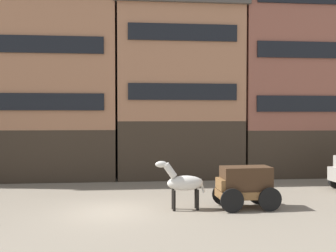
# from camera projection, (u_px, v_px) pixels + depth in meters

# --- Properties ---
(ground_plane) EXTENTS (120.00, 120.00, 0.00)m
(ground_plane) POSITION_uv_depth(u_px,v_px,m) (111.00, 211.00, 16.37)
(ground_plane) COLOR slate
(building_center_left) EXTENTS (9.40, 6.49, 14.97)m
(building_center_left) POSITION_uv_depth(u_px,v_px,m) (56.00, 72.00, 25.91)
(building_center_left) COLOR #33281E
(building_center_left) RESTS_ON ground_plane
(building_center_right) EXTENTS (9.16, 6.49, 12.38)m
(building_center_right) POSITION_uv_depth(u_px,v_px,m) (178.00, 91.00, 26.74)
(building_center_right) COLOR #33281E
(building_center_right) RESTS_ON ground_plane
(building_far_right) EXTENTS (7.68, 6.49, 14.92)m
(building_far_right) POSITION_uv_depth(u_px,v_px,m) (282.00, 75.00, 27.42)
(building_far_right) COLOR #33281E
(building_far_right) RESTS_ON ground_plane
(cargo_wagon) EXTENTS (2.97, 1.64, 1.98)m
(cargo_wagon) POSITION_uv_depth(u_px,v_px,m) (245.00, 184.00, 16.89)
(cargo_wagon) COLOR brown
(cargo_wagon) RESTS_ON ground_plane
(draft_horse) EXTENTS (2.35, 0.68, 2.30)m
(draft_horse) POSITION_uv_depth(u_px,v_px,m) (183.00, 183.00, 16.62)
(draft_horse) COLOR beige
(draft_horse) RESTS_ON ground_plane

